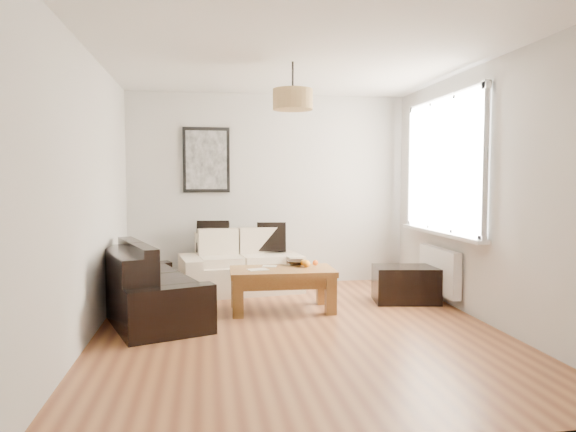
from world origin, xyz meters
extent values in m
plane|color=brown|center=(0.00, 0.00, 0.00)|extent=(4.50, 4.50, 0.00)
cube|color=white|center=(1.82, 0.80, 0.38)|extent=(0.10, 0.90, 0.52)
cylinder|color=tan|center=(0.00, 0.30, 2.23)|extent=(0.40, 0.40, 0.20)
cube|color=black|center=(1.45, 0.89, 0.21)|extent=(0.80, 0.58, 0.42)
cube|color=black|center=(-0.77, 1.96, 0.69)|extent=(0.43, 0.18, 0.41)
cube|color=black|center=(-0.01, 1.96, 0.67)|extent=(0.39, 0.17, 0.38)
imported|color=black|center=(0.15, 0.95, 0.49)|extent=(0.23, 0.23, 0.05)
sphere|color=orange|center=(0.23, 0.77, 0.50)|extent=(0.11, 0.11, 0.08)
sphere|color=orange|center=(0.35, 0.82, 0.50)|extent=(0.07, 0.07, 0.06)
sphere|color=#FF9C15|center=(0.22, 0.85, 0.50)|extent=(0.07, 0.07, 0.07)
cube|color=beige|center=(-0.31, 0.70, 0.47)|extent=(0.24, 0.20, 0.01)
camera|label=1|loc=(-0.86, -4.83, 1.43)|focal=32.33mm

